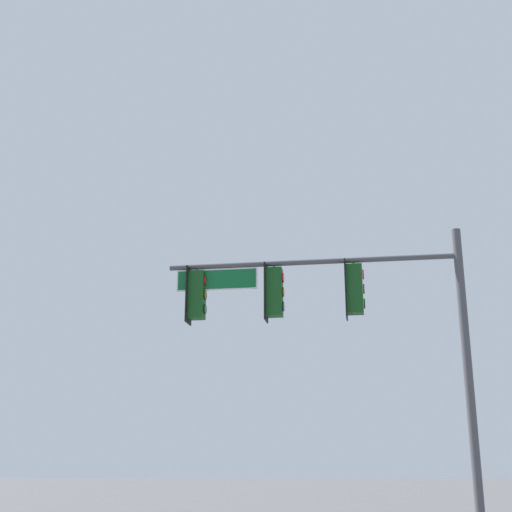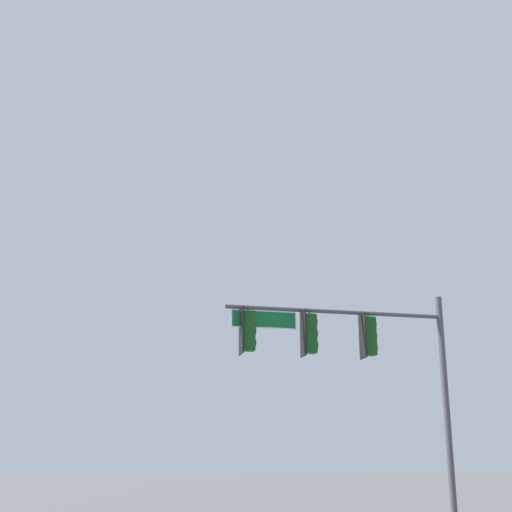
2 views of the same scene
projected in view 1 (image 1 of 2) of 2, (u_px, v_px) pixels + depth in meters
name	position (u px, v px, depth m)	size (l,w,h in m)	color
signal_pole_near	(326.00, 311.00, 15.63)	(6.49, 1.38, 6.58)	#47474C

